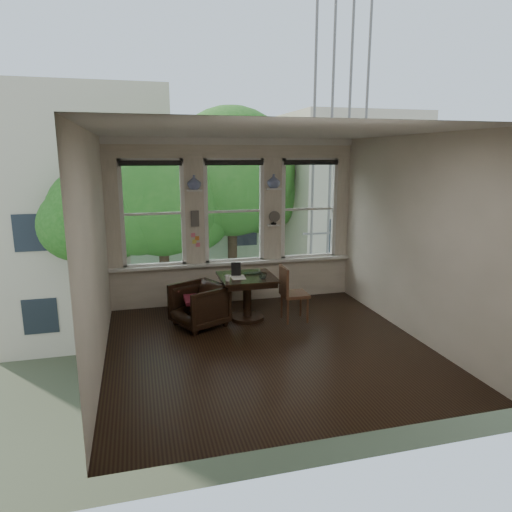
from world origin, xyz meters
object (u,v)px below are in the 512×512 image
object	(u,v)px
side_chair_right	(295,294)
mug	(228,278)
table	(247,298)
laptop	(253,274)
armchair_left	(199,305)

from	to	relation	value
side_chair_right	mug	xyz separation A→B (m)	(-1.12, 0.03, 0.34)
table	mug	distance (m)	0.60
table	side_chair_right	xyz separation A→B (m)	(0.75, -0.25, 0.09)
side_chair_right	mug	bearing A→B (deg)	89.12
table	laptop	distance (m)	0.41
table	armchair_left	size ratio (longest dim) A/B	1.18
mug	table	bearing A→B (deg)	30.73
table	armchair_left	bearing A→B (deg)	-172.55
armchair_left	laptop	xyz separation A→B (m)	(0.94, 0.17, 0.41)
armchair_left	side_chair_right	size ratio (longest dim) A/B	0.83
laptop	mug	xyz separation A→B (m)	(-0.49, -0.28, 0.04)
armchair_left	laptop	world-z (taller)	laptop
laptop	armchair_left	bearing A→B (deg)	-163.56
table	side_chair_right	world-z (taller)	side_chair_right
laptop	mug	bearing A→B (deg)	-143.90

